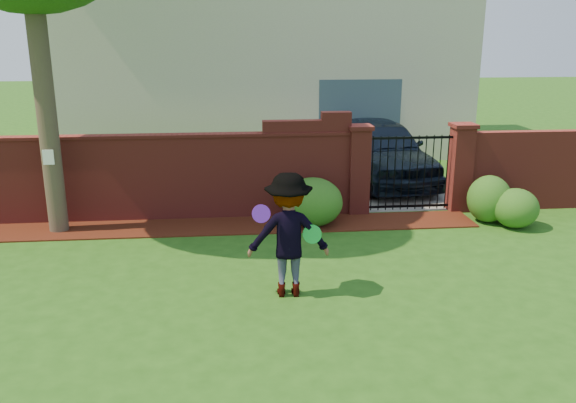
{
  "coord_description": "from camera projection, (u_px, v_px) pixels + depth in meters",
  "views": [
    {
      "loc": [
        -0.26,
        -7.91,
        3.75
      ],
      "look_at": [
        0.66,
        1.4,
        1.05
      ],
      "focal_mm": 37.1,
      "sensor_mm": 36.0,
      "label": 1
    }
  ],
  "objects": [
    {
      "name": "driveway",
      "position": [
        366.0,
        169.0,
        16.6
      ],
      "size": [
        3.2,
        8.0,
        0.01
      ],
      "primitive_type": "cube",
      "color": "slate",
      "rests_on": "ground"
    },
    {
      "name": "man",
      "position": [
        288.0,
        236.0,
        8.51
      ],
      "size": [
        1.21,
        0.73,
        1.83
      ],
      "primitive_type": "imported",
      "rotation": [
        0.0,
        0.0,
        3.1
      ],
      "color": "gray",
      "rests_on": "ground"
    },
    {
      "name": "pillar_right",
      "position": [
        460.0,
        167.0,
        12.62
      ],
      "size": [
        0.5,
        0.5,
        1.88
      ],
      "color": "maroon",
      "rests_on": "ground"
    },
    {
      "name": "paper_notice",
      "position": [
        48.0,
        157.0,
        10.94
      ],
      "size": [
        0.2,
        0.01,
        0.28
      ],
      "primitive_type": "cube",
      "color": "white",
      "rests_on": "tree"
    },
    {
      "name": "iron_gate",
      "position": [
        410.0,
        173.0,
        12.55
      ],
      "size": [
        1.78,
        0.03,
        1.6
      ],
      "color": "black",
      "rests_on": "ground"
    },
    {
      "name": "house",
      "position": [
        266.0,
        49.0,
        19.31
      ],
      "size": [
        12.4,
        6.4,
        6.3
      ],
      "color": "beige",
      "rests_on": "ground"
    },
    {
      "name": "brick_wall",
      "position": [
        144.0,
        175.0,
        12.0
      ],
      "size": [
        8.7,
        0.31,
        2.16
      ],
      "color": "maroon",
      "rests_on": "ground"
    },
    {
      "name": "frisbee_green",
      "position": [
        312.0,
        234.0,
        8.39
      ],
      "size": [
        0.28,
        0.16,
        0.27
      ],
      "primitive_type": "cylinder",
      "rotation": [
        1.43,
        0.0,
        -0.36
      ],
      "color": "green",
      "rests_on": "man"
    },
    {
      "name": "shrub_right",
      "position": [
        516.0,
        208.0,
        11.66
      ],
      "size": [
        0.88,
        0.88,
        0.78
      ],
      "primitive_type": "ellipsoid",
      "color": "#1B5319",
      "rests_on": "ground"
    },
    {
      "name": "car",
      "position": [
        383.0,
        152.0,
        14.92
      ],
      "size": [
        2.41,
        4.92,
        1.62
      ],
      "primitive_type": "imported",
      "rotation": [
        0.0,
        0.0,
        0.11
      ],
      "color": "black",
      "rests_on": "ground"
    },
    {
      "name": "brick_wall_return",
      "position": [
        549.0,
        170.0,
        12.84
      ],
      "size": [
        4.0,
        0.25,
        1.7
      ],
      "primitive_type": "cube",
      "color": "maroon",
      "rests_on": "ground"
    },
    {
      "name": "shrub_middle",
      "position": [
        489.0,
        199.0,
        11.97
      ],
      "size": [
        0.87,
        0.87,
        0.96
      ],
      "primitive_type": "ellipsoid",
      "color": "#1B5319",
      "rests_on": "ground"
    },
    {
      "name": "frisbee_purple",
      "position": [
        261.0,
        214.0,
        8.18
      ],
      "size": [
        0.26,
        0.09,
        0.26
      ],
      "primitive_type": "cylinder",
      "rotation": [
        1.36,
        0.0,
        0.05
      ],
      "color": "#5D1CB3",
      "rests_on": "man"
    },
    {
      "name": "pillar_left",
      "position": [
        359.0,
        169.0,
        12.41
      ],
      "size": [
        0.5,
        0.5,
        1.88
      ],
      "color": "maroon",
      "rests_on": "ground"
    },
    {
      "name": "ground",
      "position": [
        252.0,
        299.0,
        8.63
      ],
      "size": [
        80.0,
        80.0,
        0.01
      ],
      "primitive_type": "cube",
      "color": "#225214",
      "rests_on": "ground"
    },
    {
      "name": "shrub_left",
      "position": [
        313.0,
        202.0,
        11.74
      ],
      "size": [
        1.18,
        1.18,
        0.97
      ],
      "primitive_type": "ellipsoid",
      "color": "#1B5319",
      "rests_on": "ground"
    },
    {
      "name": "mulch_bed",
      "position": [
        197.0,
        227.0,
        11.72
      ],
      "size": [
        11.1,
        1.08,
        0.03
      ],
      "primitive_type": "cube",
      "color": "#39130A",
      "rests_on": "ground"
    }
  ]
}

